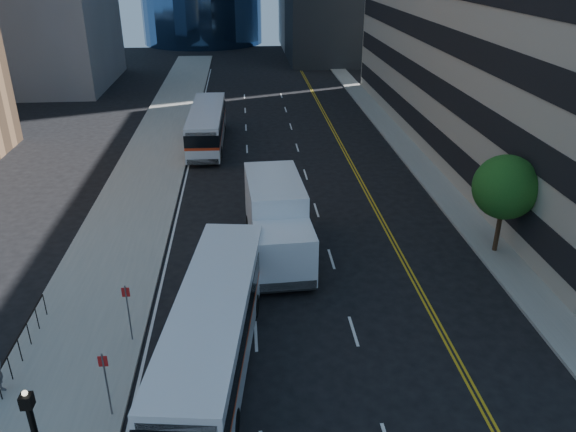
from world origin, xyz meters
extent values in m
plane|color=black|center=(0.00, 0.00, 0.00)|extent=(160.00, 160.00, 0.00)
cube|color=gray|center=(-10.50, 25.00, 0.07)|extent=(5.00, 90.00, 0.15)
cube|color=gray|center=(9.00, 25.00, 0.07)|extent=(2.00, 90.00, 0.15)
cylinder|color=#332114|center=(9.00, 8.00, 1.25)|extent=(0.24, 0.24, 2.20)
sphere|color=#124015|center=(9.00, 8.00, 3.65)|extent=(3.20, 3.20, 3.20)
cube|color=black|center=(-9.00, -6.00, 4.53)|extent=(0.28, 0.28, 0.36)
cube|color=silver|center=(-5.03, 0.51, 0.87)|extent=(3.98, 11.83, 1.06)
cube|color=red|center=(-5.03, 0.51, 1.50)|extent=(4.00, 11.85, 0.21)
cube|color=black|center=(-5.03, 0.51, 2.03)|extent=(4.00, 11.85, 0.87)
cube|color=silver|center=(-5.03, 0.51, 2.76)|extent=(3.98, 11.83, 0.48)
cylinder|color=black|center=(-6.60, -2.80, 0.48)|extent=(0.41, 1.00, 0.97)
cylinder|color=black|center=(-4.35, -3.09, 0.48)|extent=(0.41, 1.00, 0.97)
cylinder|color=black|center=(-5.76, 3.72, 0.48)|extent=(0.41, 1.00, 0.97)
cylinder|color=black|center=(-3.51, 3.43, 0.48)|extent=(0.41, 1.00, 0.97)
cube|color=silver|center=(-6.60, 27.38, 0.85)|extent=(2.66, 11.40, 1.04)
cube|color=red|center=(-6.60, 27.38, 1.47)|extent=(2.68, 11.42, 0.21)
cube|color=black|center=(-6.60, 27.38, 1.99)|extent=(2.68, 11.42, 0.85)
cube|color=silver|center=(-6.60, 27.38, 2.70)|extent=(2.66, 11.40, 0.47)
cylinder|color=black|center=(-7.77, 24.00, 0.47)|extent=(0.30, 0.95, 0.95)
cylinder|color=black|center=(-5.55, 23.96, 0.47)|extent=(0.30, 0.95, 0.95)
cylinder|color=black|center=(-7.66, 30.43, 0.47)|extent=(0.30, 0.95, 0.95)
cylinder|color=black|center=(-5.44, 30.39, 0.47)|extent=(0.30, 0.95, 0.95)
cube|color=white|center=(-2.04, 5.81, 1.63)|extent=(2.82, 2.61, 2.35)
cube|color=black|center=(-1.99, 4.75, 2.07)|extent=(2.49, 0.20, 1.23)
cube|color=white|center=(-2.26, 9.73, 2.30)|extent=(2.98, 5.52, 2.91)
cube|color=black|center=(-2.19, 8.50, 0.62)|extent=(2.49, 7.50, 0.28)
cylinder|color=black|center=(-3.26, 5.52, 0.54)|extent=(0.37, 1.09, 1.08)
cylinder|color=black|center=(-0.81, 5.66, 0.54)|extent=(0.37, 1.09, 1.08)
cylinder|color=black|center=(-3.56, 11.12, 0.54)|extent=(0.37, 1.09, 1.08)
cylinder|color=black|center=(-1.12, 11.25, 0.54)|extent=(0.37, 1.09, 1.08)
camera|label=1|loc=(-3.70, -16.51, 14.05)|focal=35.00mm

